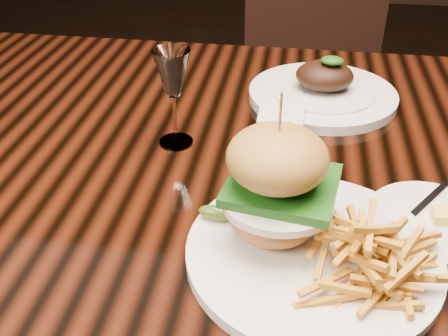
# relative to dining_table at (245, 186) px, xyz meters

# --- Properties ---
(dining_table) EXTENTS (1.60, 0.90, 0.75)m
(dining_table) POSITION_rel_dining_table_xyz_m (0.00, 0.00, 0.00)
(dining_table) COLOR black
(dining_table) RESTS_ON ground
(burger_plate) EXTENTS (0.30, 0.30, 0.20)m
(burger_plate) POSITION_rel_dining_table_xyz_m (0.10, -0.24, 0.13)
(burger_plate) COLOR silver
(burger_plate) RESTS_ON dining_table
(side_saucer) EXTENTS (0.17, 0.17, 0.02)m
(side_saucer) POSITION_rel_dining_table_xyz_m (0.26, -0.16, 0.08)
(side_saucer) COLOR silver
(side_saucer) RESTS_ON dining_table
(ramekin) EXTENTS (0.09, 0.09, 0.03)m
(ramekin) POSITION_rel_dining_table_xyz_m (0.05, 0.06, 0.09)
(ramekin) COLOR silver
(ramekin) RESTS_ON dining_table
(wine_glass) EXTENTS (0.06, 0.06, 0.16)m
(wine_glass) POSITION_rel_dining_table_xyz_m (-0.12, -0.00, 0.19)
(wine_glass) COLOR white
(wine_glass) RESTS_ON dining_table
(far_dish) EXTENTS (0.28, 0.28, 0.09)m
(far_dish) POSITION_rel_dining_table_xyz_m (0.12, 0.19, 0.09)
(far_dish) COLOR silver
(far_dish) RESTS_ON dining_table
(chair_far) EXTENTS (0.53, 0.54, 0.95)m
(chair_far) POSITION_rel_dining_table_xyz_m (0.13, 0.89, -0.13)
(chair_far) COLOR black
(chair_far) RESTS_ON ground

